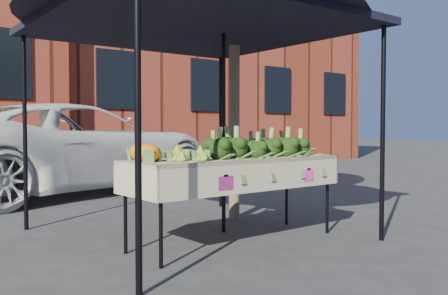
{
  "coord_description": "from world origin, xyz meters",
  "views": [
    {
      "loc": [
        -3.21,
        -3.88,
        1.2
      ],
      "look_at": [
        -0.03,
        0.31,
        1.0
      ],
      "focal_mm": 38.97,
      "sensor_mm": 36.0,
      "label": 1
    }
  ],
  "objects_px": {
    "canopy": "(195,114)",
    "street_tree": "(234,64)",
    "table": "(235,200)",
    "vehicle": "(72,34)"
  },
  "relations": [
    {
      "from": "canopy",
      "to": "street_tree",
      "type": "relative_size",
      "value": 0.77
    },
    {
      "from": "table",
      "to": "vehicle",
      "type": "xyz_separation_m",
      "value": [
        0.14,
        5.16,
        2.55
      ]
    },
    {
      "from": "canopy",
      "to": "street_tree",
      "type": "distance_m",
      "value": 1.26
    },
    {
      "from": "street_tree",
      "to": "vehicle",
      "type": "bearing_deg",
      "value": 99.33
    },
    {
      "from": "vehicle",
      "to": "street_tree",
      "type": "xyz_separation_m",
      "value": [
        0.68,
        -4.11,
        -0.95
      ]
    },
    {
      "from": "table",
      "to": "canopy",
      "type": "xyz_separation_m",
      "value": [
        -0.13,
        0.57,
        0.92
      ]
    },
    {
      "from": "canopy",
      "to": "vehicle",
      "type": "bearing_deg",
      "value": 86.63
    },
    {
      "from": "canopy",
      "to": "street_tree",
      "type": "height_order",
      "value": "street_tree"
    },
    {
      "from": "canopy",
      "to": "vehicle",
      "type": "xyz_separation_m",
      "value": [
        0.27,
        4.59,
        1.63
      ]
    },
    {
      "from": "vehicle",
      "to": "canopy",
      "type": "bearing_deg",
      "value": 161.14
    }
  ]
}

